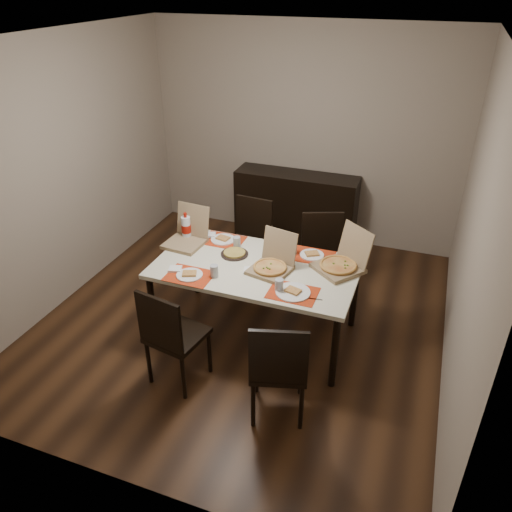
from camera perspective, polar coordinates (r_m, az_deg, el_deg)
name	(u,v)px	position (r m, az deg, el deg)	size (l,w,h in m)	color
ground	(244,319)	(5.06, -1.39, -7.19)	(3.80, 4.00, 0.02)	#3E2413
room_walls	(259,137)	(4.63, 0.36, 13.49)	(3.84, 4.02, 2.62)	gray
sideboard	(295,208)	(6.29, 4.53, 5.46)	(1.50, 0.40, 0.90)	black
dining_table	(256,272)	(4.49, 0.00, -1.85)	(1.80, 1.00, 0.75)	beige
chair_near_left	(171,334)	(4.10, -9.69, -8.78)	(0.49, 0.49, 0.93)	black
chair_near_right	(278,366)	(3.76, 2.58, -12.48)	(0.52, 0.52, 0.93)	black
chair_far_left	(250,237)	(5.44, -0.70, 2.16)	(0.45, 0.45, 0.93)	black
chair_far_right	(322,255)	(5.15, 7.58, 0.17)	(0.54, 0.54, 0.93)	black
setting_near_left	(194,273)	(4.33, -7.06, -1.97)	(0.47, 0.30, 0.11)	red
setting_near_right	(290,290)	(4.09, 3.86, -3.95)	(0.45, 0.30, 0.11)	red
setting_far_left	(225,240)	(4.84, -3.56, 1.88)	(0.44, 0.30, 0.11)	red
setting_far_right	(306,253)	(4.62, 5.79, 0.33)	(0.50, 0.30, 0.11)	red
napkin_loose	(251,270)	(4.36, -0.63, -1.67)	(0.12, 0.11, 0.02)	white
pizza_box_center	(272,265)	(4.36, 1.82, -1.01)	(0.40, 0.43, 0.33)	#856C4C
pizza_box_right	(341,263)	(4.44, 9.70, -0.83)	(0.54, 0.54, 0.37)	#856C4C
pizza_box_left	(187,238)	(4.84, -7.91, 2.10)	(0.37, 0.41, 0.35)	#856C4C
faina_plate	(235,253)	(4.62, -2.47, 0.30)	(0.26, 0.26, 0.03)	black
dip_bowl	(269,258)	(4.54, 1.54, -0.28)	(0.11, 0.11, 0.03)	white
soda_bottle	(186,228)	(4.90, -7.99, 3.20)	(0.09, 0.09, 0.28)	silver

